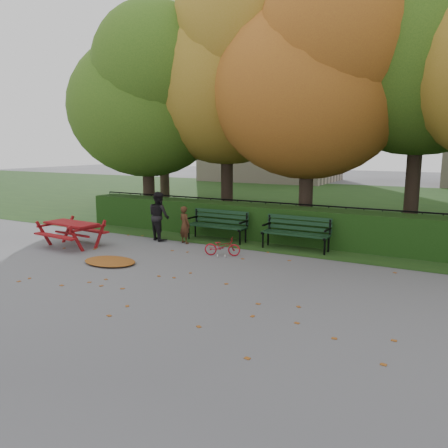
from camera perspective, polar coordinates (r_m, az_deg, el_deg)
The scene contains 18 objects.
ground at distance 9.14m, azimuth -5.15°, elevation -7.24°, with size 90.00×90.00×0.00m, color slate.
grass_strip at distance 21.94m, azimuth 15.71°, elevation 2.60°, with size 90.00×90.00×0.00m, color #183413.
building_left at distance 36.33m, azimuth 6.36°, elevation 17.58°, with size 10.00×7.00×15.00m, color #BEAC94.
hedge at distance 12.89m, azimuth 6.04°, elevation 0.13°, with size 13.00×0.90×1.00m, color black.
iron_fence at distance 13.62m, azimuth 7.35°, elevation 0.79°, with size 14.00×0.04×1.02m.
tree_a at distance 16.39m, azimuth -9.76°, elevation 16.26°, with size 5.88×5.60×7.48m.
tree_b at distance 16.01m, azimuth 1.14°, elevation 19.74°, with size 6.72×6.40×8.79m.
tree_c at distance 13.95m, azimuth 12.19°, elevation 18.56°, with size 6.30×6.00×8.00m.
tree_d at distance 14.85m, azimuth 26.13°, elevation 21.81°, with size 7.14×6.80×9.58m.
tree_f at distance 20.60m, azimuth -7.66°, elevation 18.29°, with size 6.93×6.60×9.19m.
bench_left at distance 12.75m, azimuth -0.75°, elevation 0.16°, with size 1.80×0.57×0.88m.
bench_right at distance 11.77m, azimuth 9.47°, elevation -0.81°, with size 1.80×0.57×0.88m.
picnic_table at distance 12.63m, azimuth -19.29°, elevation -0.48°, with size 1.67×1.39×0.77m.
leaf_pile at distance 10.68m, azimuth -14.68°, elevation -4.73°, with size 1.34×0.92×0.09m, color brown.
leaf_scatter at distance 9.37m, azimuth -4.12°, elevation -6.74°, with size 9.00×5.70×0.01m, color brown, non-canonical shape.
child at distance 12.40m, azimuth -5.16°, elevation -0.10°, with size 0.39×0.25×1.07m, color #3B2112.
adult at distance 12.90m, azimuth -8.49°, elevation 1.05°, with size 0.70×0.54×1.43m, color black.
bicycle at distance 10.99m, azimuth -0.21°, elevation -2.95°, with size 0.31×0.90×0.47m, color maroon.
Camera 1 is at (4.90, -7.22, 2.71)m, focal length 35.00 mm.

